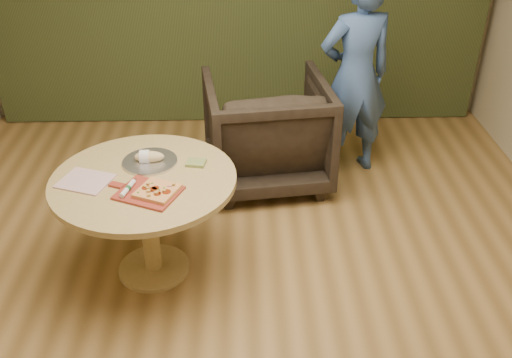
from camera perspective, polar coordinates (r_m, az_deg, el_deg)
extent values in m
cube|color=olive|center=(3.66, -1.68, -13.92)|extent=(5.00, 6.00, 0.02)
cylinder|color=tan|center=(4.05, -10.13, -8.74)|extent=(0.48, 0.48, 0.03)
cylinder|color=tan|center=(3.84, -10.60, -4.87)|extent=(0.12, 0.12, 0.68)
cylinder|color=tan|center=(3.63, -11.17, -0.11)|extent=(1.16, 1.16, 0.04)
cube|color=#983526|center=(3.45, -10.69, -1.37)|extent=(0.43, 0.40, 0.01)
cube|color=#983526|center=(3.56, -13.69, -0.61)|extent=(0.11, 0.09, 0.01)
cube|color=#E0A057|center=(3.42, -9.83, -1.17)|extent=(0.29, 0.29, 0.02)
cylinder|color=maroon|center=(3.37, -9.82, -1.45)|extent=(0.04, 0.04, 0.00)
cylinder|color=maroon|center=(3.38, -8.94, -1.26)|extent=(0.05, 0.05, 0.00)
cylinder|color=maroon|center=(3.44, -10.97, -0.85)|extent=(0.05, 0.05, 0.00)
cylinder|color=maroon|center=(3.41, -10.31, -1.03)|extent=(0.05, 0.05, 0.00)
cylinder|color=maroon|center=(3.43, -10.03, -0.88)|extent=(0.04, 0.04, 0.00)
cube|color=tan|center=(3.43, -8.21, -0.53)|extent=(0.02, 0.02, 0.01)
cube|color=tan|center=(3.46, -10.75, -0.50)|extent=(0.02, 0.02, 0.01)
cube|color=tan|center=(3.38, -9.14, -1.18)|extent=(0.02, 0.02, 0.01)
cube|color=tan|center=(3.36, -10.67, -1.61)|extent=(0.02, 0.02, 0.01)
cube|color=tan|center=(3.42, -10.74, -0.91)|extent=(0.02, 0.02, 0.01)
cube|color=tan|center=(3.44, -10.97, -0.77)|extent=(0.02, 0.02, 0.01)
cube|color=tan|center=(3.37, -9.96, -1.37)|extent=(0.02, 0.02, 0.01)
cube|color=tan|center=(3.40, -10.69, -1.18)|extent=(0.03, 0.03, 0.01)
cube|color=#226819|center=(3.40, -11.71, -1.33)|extent=(0.01, 0.01, 0.00)
cube|color=#226819|center=(3.48, -10.34, -0.41)|extent=(0.01, 0.01, 0.00)
cube|color=#226819|center=(3.42, -9.20, -0.88)|extent=(0.01, 0.01, 0.00)
cube|color=#226819|center=(3.43, -8.28, -0.65)|extent=(0.01, 0.01, 0.00)
cube|color=#226819|center=(3.40, -9.65, -1.08)|extent=(0.01, 0.01, 0.00)
cube|color=#226819|center=(3.41, -10.47, -1.15)|extent=(0.01, 0.01, 0.00)
cube|color=#226819|center=(3.44, -10.88, -0.81)|extent=(0.01, 0.01, 0.00)
cube|color=#8F4E75|center=(3.43, -8.64, -0.71)|extent=(0.03, 0.01, 0.00)
cube|color=#8F4E75|center=(3.41, -10.56, -1.10)|extent=(0.03, 0.02, 0.00)
cube|color=#8F4E75|center=(3.40, -10.29, -1.23)|extent=(0.03, 0.02, 0.00)
cube|color=#8F4E75|center=(3.37, -9.60, -1.40)|extent=(0.01, 0.03, 0.00)
cylinder|color=silver|center=(3.47, -12.70, -0.93)|extent=(0.07, 0.17, 0.03)
cylinder|color=#194C26|center=(3.47, -12.70, -0.93)|extent=(0.04, 0.03, 0.03)
cube|color=silver|center=(3.54, -12.06, -0.13)|extent=(0.03, 0.04, 0.00)
cube|color=white|center=(3.66, -16.69, -0.20)|extent=(0.37, 0.34, 0.01)
cylinder|color=silver|center=(3.77, -10.56, 1.69)|extent=(0.35, 0.35, 0.01)
cylinder|color=silver|center=(3.77, -10.57, 1.75)|extent=(0.36, 0.36, 0.02)
ellipsoid|color=#D2BC80|center=(3.75, -10.62, 2.21)|extent=(0.19, 0.08, 0.07)
cylinder|color=silver|center=(3.75, -11.07, 2.20)|extent=(0.06, 0.09, 0.09)
cube|color=#586B30|center=(3.71, -6.01, 1.63)|extent=(0.14, 0.12, 0.02)
imported|color=black|center=(4.73, 1.08, 5.27)|extent=(1.08, 1.03, 1.00)
imported|color=#375589|center=(4.82, 9.88, 10.11)|extent=(0.72, 0.56, 1.74)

